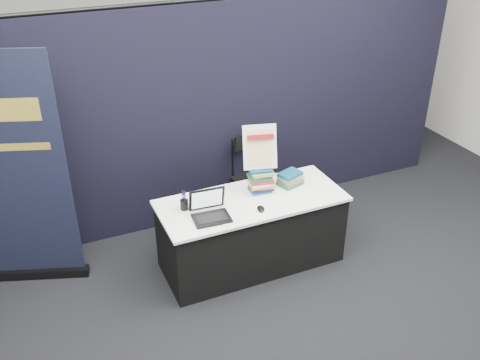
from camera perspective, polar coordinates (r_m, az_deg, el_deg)
name	(u,v)px	position (r m, az deg, el deg)	size (l,w,h in m)	color
floor	(276,295)	(5.17, 3.82, -12.12)	(8.00, 8.00, 0.00)	black
wall_back	(147,19)	(7.81, -9.88, 16.57)	(8.00, 0.02, 3.50)	beige
drape_partition	(211,117)	(5.78, -3.12, 6.72)	(6.00, 0.08, 2.40)	black
display_table	(251,232)	(5.32, 1.23, -5.52)	(1.80, 0.75, 0.75)	black
laptop	(210,211)	(4.83, -3.26, -3.35)	(0.35, 0.29, 0.25)	black
mouse	(261,209)	(4.95, 2.23, -3.06)	(0.07, 0.11, 0.03)	black
brochure_left	(197,214)	(4.91, -4.59, -3.63)	(0.27, 0.19, 0.00)	white
brochure_mid	(184,219)	(4.85, -5.95, -4.16)	(0.28, 0.20, 0.00)	white
brochure_right	(237,220)	(4.82, -0.35, -4.24)	(0.29, 0.21, 0.00)	white
pen_cup	(184,205)	(4.97, -5.96, -2.63)	(0.08, 0.08, 0.10)	black
book_stack_tall	(261,180)	(5.19, 2.22, 0.00)	(0.22, 0.18, 0.25)	#1C6C6A
book_stack_short	(290,179)	(5.36, 5.33, 0.14)	(0.25, 0.22, 0.13)	#1C6931
info_sign	(260,148)	(5.06, 2.14, 3.48)	(0.34, 0.20, 0.44)	black
pullup_banner	(20,188)	(5.19, -22.46, -0.78)	(0.94, 0.41, 2.26)	black
stacking_chair	(257,175)	(5.95, 1.78, 0.58)	(0.56, 0.57, 1.00)	black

